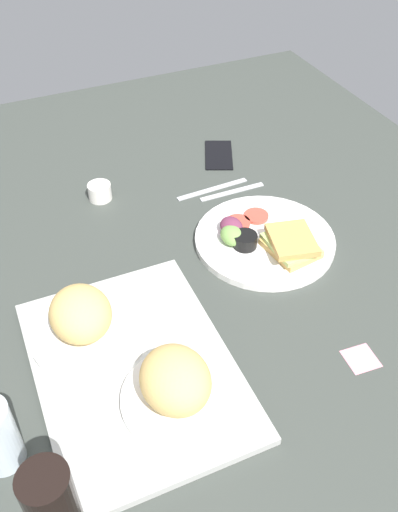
# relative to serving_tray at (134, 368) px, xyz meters

# --- Properties ---
(ground_plane) EXTENTS (1.90, 1.50, 0.03)m
(ground_plane) POSITION_rel_serving_tray_xyz_m (0.17, -0.24, -0.02)
(ground_plane) COLOR #383D38
(serving_tray) EXTENTS (0.45, 0.33, 0.02)m
(serving_tray) POSITION_rel_serving_tray_xyz_m (0.00, 0.00, 0.00)
(serving_tray) COLOR #B2B2AD
(serving_tray) RESTS_ON ground_plane
(bread_plate_near) EXTENTS (0.20, 0.20, 0.10)m
(bread_plate_near) POSITION_rel_serving_tray_xyz_m (-0.10, -0.04, 0.05)
(bread_plate_near) COLOR white
(bread_plate_near) RESTS_ON serving_tray
(bread_plate_far) EXTENTS (0.22, 0.22, 0.10)m
(bread_plate_far) POSITION_rel_serving_tray_xyz_m (0.10, 0.06, 0.05)
(bread_plate_far) COLOR white
(bread_plate_far) RESTS_ON serving_tray
(plate_with_salad) EXTENTS (0.31, 0.31, 0.05)m
(plate_with_salad) POSITION_rel_serving_tray_xyz_m (0.20, -0.37, 0.01)
(plate_with_salad) COLOR white
(plate_with_salad) RESTS_ON ground_plane
(espresso_cup) EXTENTS (0.06, 0.06, 0.04)m
(espresso_cup) POSITION_rel_serving_tray_xyz_m (0.52, -0.09, 0.01)
(espresso_cup) COLOR silver
(espresso_cup) RESTS_ON ground_plane
(fork) EXTENTS (0.02, 0.17, 0.01)m
(fork) POSITION_rel_serving_tray_xyz_m (0.41, -0.40, -0.01)
(fork) COLOR #B7B7BC
(fork) RESTS_ON ground_plane
(knife) EXTENTS (0.02, 0.19, 0.01)m
(knife) POSITION_rel_serving_tray_xyz_m (0.44, -0.36, -0.01)
(knife) COLOR #B7B7BC
(knife) RESTS_ON ground_plane
(cell_phone) EXTENTS (0.16, 0.12, 0.01)m
(cell_phone) POSITION_rel_serving_tray_xyz_m (0.58, -0.44, -0.00)
(cell_phone) COLOR black
(cell_phone) RESTS_ON ground_plane
(sticky_note) EXTENTS (0.06, 0.06, 0.00)m
(sticky_note) POSITION_rel_serving_tray_xyz_m (-0.14, -0.38, -0.01)
(sticky_note) COLOR pink
(sticky_note) RESTS_ON ground_plane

